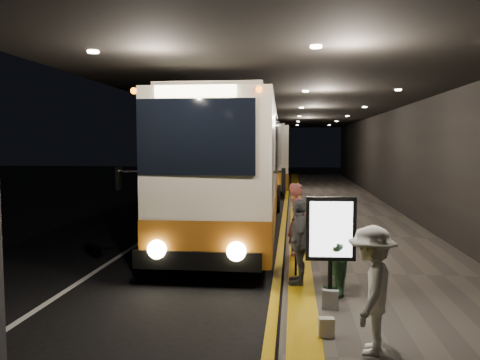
# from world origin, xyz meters

# --- Properties ---
(ground) EXTENTS (90.00, 90.00, 0.00)m
(ground) POSITION_xyz_m (0.00, 0.00, 0.00)
(ground) COLOR black
(lane_line_white) EXTENTS (0.12, 50.00, 0.01)m
(lane_line_white) POSITION_xyz_m (-1.80, 5.00, 0.01)
(lane_line_white) COLOR silver
(lane_line_white) RESTS_ON ground
(kerb_stripe_yellow) EXTENTS (0.18, 50.00, 0.01)m
(kerb_stripe_yellow) POSITION_xyz_m (2.35, 5.00, 0.01)
(kerb_stripe_yellow) COLOR gold
(kerb_stripe_yellow) RESTS_ON ground
(sidewalk) EXTENTS (4.50, 50.00, 0.15)m
(sidewalk) POSITION_xyz_m (4.75, 5.00, 0.07)
(sidewalk) COLOR #514C44
(sidewalk) RESTS_ON ground
(tactile_strip) EXTENTS (0.50, 50.00, 0.01)m
(tactile_strip) POSITION_xyz_m (2.85, 5.00, 0.16)
(tactile_strip) COLOR gold
(tactile_strip) RESTS_ON sidewalk
(terminal_wall) EXTENTS (0.10, 50.00, 6.00)m
(terminal_wall) POSITION_xyz_m (7.00, 5.00, 3.00)
(terminal_wall) COLOR black
(terminal_wall) RESTS_ON ground
(support_columns) EXTENTS (0.80, 24.80, 4.40)m
(support_columns) POSITION_xyz_m (-1.50, 4.00, 2.20)
(support_columns) COLOR black
(support_columns) RESTS_ON ground
(canopy) EXTENTS (9.00, 50.00, 0.40)m
(canopy) POSITION_xyz_m (2.50, 5.00, 4.60)
(canopy) COLOR black
(canopy) RESTS_ON support_columns
(coach_main) EXTENTS (3.01, 13.13, 4.07)m
(coach_main) POSITION_xyz_m (0.77, 2.21, 1.95)
(coach_main) COLOR beige
(coach_main) RESTS_ON ground
(coach_second) EXTENTS (3.33, 12.54, 3.90)m
(coach_second) POSITION_xyz_m (0.79, 17.71, 1.87)
(coach_second) COLOR beige
(coach_second) RESTS_ON ground
(passenger_boarding) EXTENTS (0.66, 0.78, 1.81)m
(passenger_boarding) POSITION_xyz_m (2.80, -1.72, 1.05)
(passenger_boarding) COLOR #C6605C
(passenger_boarding) RESTS_ON sidewalk
(passenger_waiting_green) EXTENTS (0.62, 0.92, 1.81)m
(passenger_waiting_green) POSITION_xyz_m (3.39, -4.77, 1.05)
(passenger_waiting_green) COLOR #41764E
(passenger_waiting_green) RESTS_ON sidewalk
(passenger_waiting_white) EXTENTS (0.80, 1.20, 1.70)m
(passenger_waiting_white) POSITION_xyz_m (3.72, -7.04, 1.00)
(passenger_waiting_white) COLOR white
(passenger_waiting_white) RESTS_ON sidewalk
(passenger_waiting_grey) EXTENTS (0.53, 1.01, 1.69)m
(passenger_waiting_grey) POSITION_xyz_m (2.81, -4.10, 1.00)
(passenger_waiting_grey) COLOR #444348
(passenger_waiting_grey) RESTS_ON sidewalk
(bag_polka) EXTENTS (0.28, 0.13, 0.33)m
(bag_polka) POSITION_xyz_m (3.31, -5.48, 0.31)
(bag_polka) COLOR black
(bag_polka) RESTS_ON sidewalk
(bag_plain) EXTENTS (0.23, 0.15, 0.28)m
(bag_plain) POSITION_xyz_m (3.17, -6.61, 0.29)
(bag_plain) COLOR beige
(bag_plain) RESTS_ON sidewalk
(info_sign) EXTENTS (0.88, 0.16, 1.85)m
(info_sign) POSITION_xyz_m (3.34, -5.00, 1.40)
(info_sign) COLOR black
(info_sign) RESTS_ON sidewalk
(stanchion_post) EXTENTS (0.05, 0.05, 1.20)m
(stanchion_post) POSITION_xyz_m (2.75, -3.53, 0.75)
(stanchion_post) COLOR black
(stanchion_post) RESTS_ON sidewalk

